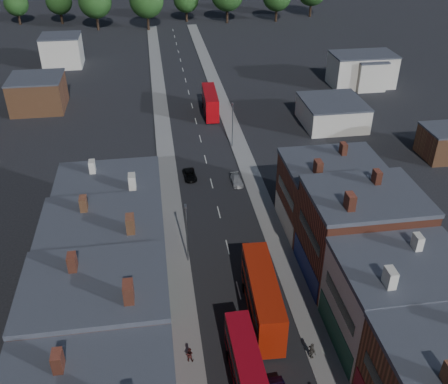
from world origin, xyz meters
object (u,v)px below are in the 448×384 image
object	(u,v)px
car_3	(237,180)
car_2	(190,175)
bus_0	(247,368)
bus_2	(210,102)
bus_1	(262,296)
ped_1	(189,355)
ped_3	(312,351)

from	to	relation	value
car_3	car_2	bearing A→B (deg)	156.66
bus_0	car_3	distance (m)	36.42
car_2	car_3	xyz separation A→B (m)	(6.95, -2.71, -0.02)
bus_2	car_3	bearing A→B (deg)	-86.66
bus_1	ped_1	bearing A→B (deg)	-146.75
car_2	ped_3	distance (m)	37.57
bus_2	ped_3	bearing A→B (deg)	-85.92
bus_1	bus_2	size ratio (longest dim) A/B	1.11
bus_1	ped_1	size ratio (longest dim) A/B	7.59
ped_1	ped_3	size ratio (longest dim) A/B	0.87
car_3	ped_1	size ratio (longest dim) A/B	2.36
bus_1	car_3	distance (m)	27.88
bus_2	car_2	distance (m)	25.72
car_2	bus_1	bearing A→B (deg)	-84.19
ped_1	bus_2	bearing A→B (deg)	-86.36
bus_1	bus_2	world-z (taller)	bus_1
bus_0	bus_1	bearing A→B (deg)	67.86
bus_0	ped_1	xyz separation A→B (m)	(-4.87, 3.51, -1.44)
car_2	ped_3	bearing A→B (deg)	-80.30
ped_3	bus_2	bearing A→B (deg)	-21.11
bus_0	bus_2	size ratio (longest dim) A/B	0.92
car_3	ped_3	world-z (taller)	ped_3
bus_1	bus_2	xyz separation A→B (m)	(1.50, 55.26, -0.26)
bus_1	car_2	size ratio (longest dim) A/B	3.00
car_2	car_3	distance (m)	7.46
car_2	ped_1	size ratio (longest dim) A/B	2.53
bus_1	ped_1	world-z (taller)	bus_1
bus_0	bus_2	xyz separation A→B (m)	(4.73, 63.54, 0.18)
bus_2	ped_3	size ratio (longest dim) A/B	5.95
car_2	car_3	world-z (taller)	car_2
bus_0	car_2	bearing A→B (deg)	91.60
bus_0	car_3	world-z (taller)	bus_0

